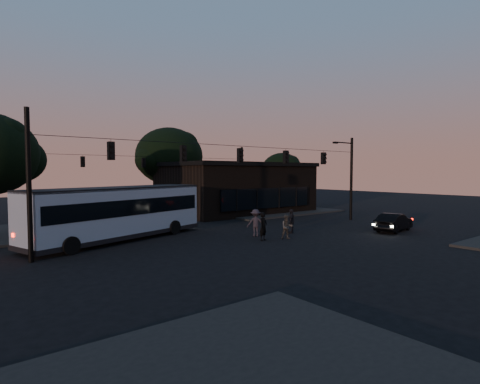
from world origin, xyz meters
TOP-DOWN VIEW (x-y plane):
  - ground at (0.00, 0.00)m, footprint 120.00×120.00m
  - sidewalk_far_right at (12.00, 14.00)m, footprint 14.00×10.00m
  - building at (9.00, 15.97)m, footprint 15.40×10.41m
  - tree_behind at (4.00, 22.00)m, footprint 7.60×7.60m
  - tree_right at (18.00, 18.00)m, footprint 5.20×5.20m
  - signal_rig_near at (0.00, 4.00)m, footprint 26.24×0.30m
  - signal_rig_far at (0.00, 20.00)m, footprint 26.24×0.30m
  - bus at (-7.43, 7.14)m, footprint 12.46×6.41m
  - car at (9.85, -1.95)m, footprint 4.25×2.03m
  - pedestrian_a at (-0.26, 1.27)m, footprint 0.76×0.61m
  - pedestrian_b at (1.39, 0.78)m, footprint 0.98×0.93m
  - pedestrian_c at (3.28, 2.17)m, footprint 1.09×0.87m
  - pedestrian_d at (0.45, 2.85)m, footprint 1.38×1.20m

SIDE VIEW (x-z plane):
  - ground at x=0.00m, z-range 0.00..0.00m
  - sidewalk_far_right at x=12.00m, z-range 0.00..0.15m
  - car at x=9.85m, z-range 0.00..1.34m
  - pedestrian_b at x=1.39m, z-range 0.00..1.60m
  - pedestrian_c at x=3.28m, z-range 0.00..1.73m
  - pedestrian_a at x=-0.26m, z-range 0.00..1.82m
  - pedestrian_d at x=0.45m, z-range 0.00..1.85m
  - bus at x=-7.43m, z-range 0.21..3.64m
  - building at x=9.00m, z-range 0.01..5.41m
  - signal_rig_far at x=0.00m, z-range 0.45..7.95m
  - signal_rig_near at x=0.00m, z-range 0.70..8.20m
  - tree_right at x=18.00m, z-range 1.20..8.06m
  - tree_behind at x=4.00m, z-range 1.48..10.91m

